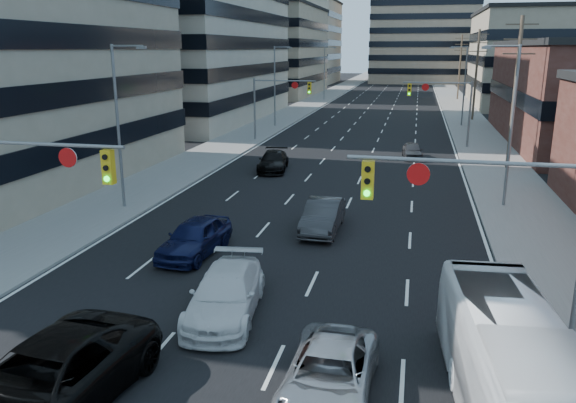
% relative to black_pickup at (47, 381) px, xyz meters
% --- Properties ---
extents(road_surface, '(18.00, 300.00, 0.02)m').
position_rel_black_pickup_xyz_m(road_surface, '(3.12, 127.28, -0.90)').
color(road_surface, black).
rests_on(road_surface, ground).
extents(sidewalk_left, '(5.00, 300.00, 0.15)m').
position_rel_black_pickup_xyz_m(sidewalk_left, '(-8.38, 127.28, -0.84)').
color(sidewalk_left, slate).
rests_on(sidewalk_left, ground).
extents(sidewalk_right, '(5.00, 300.00, 0.15)m').
position_rel_black_pickup_xyz_m(sidewalk_right, '(14.62, 127.28, -0.84)').
color(sidewalk_right, slate).
rests_on(sidewalk_right, ground).
extents(office_left_mid, '(26.00, 34.00, 28.00)m').
position_rel_black_pickup_xyz_m(office_left_mid, '(-23.88, 57.28, 13.09)').
color(office_left_mid, '#ADA089').
rests_on(office_left_mid, ground).
extents(office_left_far, '(20.00, 30.00, 16.00)m').
position_rel_black_pickup_xyz_m(office_left_far, '(-20.88, 97.28, 7.09)').
color(office_left_far, gray).
rests_on(office_left_far, ground).
extents(office_right_far, '(22.00, 28.00, 14.00)m').
position_rel_black_pickup_xyz_m(office_right_far, '(28.12, 85.28, 6.09)').
color(office_right_far, gray).
rests_on(office_right_far, ground).
extents(bg_block_left, '(24.00, 24.00, 20.00)m').
position_rel_black_pickup_xyz_m(bg_block_left, '(-24.88, 137.28, 9.09)').
color(bg_block_left, '#ADA089').
rests_on(bg_block_left, ground).
extents(bg_block_right, '(22.00, 22.00, 12.00)m').
position_rel_black_pickup_xyz_m(bg_block_right, '(35.12, 127.28, 5.09)').
color(bg_block_right, gray).
rests_on(bg_block_right, ground).
extents(signal_near_left, '(6.59, 0.33, 6.00)m').
position_rel_black_pickup_xyz_m(signal_near_left, '(-4.33, 5.27, 3.42)').
color(signal_near_left, slate).
rests_on(signal_near_left, ground).
extents(signal_near_right, '(6.59, 0.33, 6.00)m').
position_rel_black_pickup_xyz_m(signal_near_right, '(10.58, 5.27, 3.42)').
color(signal_near_right, slate).
rests_on(signal_near_right, ground).
extents(signal_far_left, '(6.09, 0.33, 6.00)m').
position_rel_black_pickup_xyz_m(signal_far_left, '(-4.56, 42.27, 3.39)').
color(signal_far_left, slate).
rests_on(signal_far_left, ground).
extents(signal_far_right, '(6.09, 0.33, 6.00)m').
position_rel_black_pickup_xyz_m(signal_far_right, '(10.80, 42.27, 3.39)').
color(signal_far_right, slate).
rests_on(signal_far_right, ground).
extents(utility_pole_block, '(2.20, 0.28, 11.00)m').
position_rel_black_pickup_xyz_m(utility_pole_block, '(15.32, 33.28, 4.87)').
color(utility_pole_block, '#4C3D2D').
rests_on(utility_pole_block, ground).
extents(utility_pole_midblock, '(2.20, 0.28, 11.00)m').
position_rel_black_pickup_xyz_m(utility_pole_midblock, '(15.32, 63.28, 4.87)').
color(utility_pole_midblock, '#4C3D2D').
rests_on(utility_pole_midblock, ground).
extents(utility_pole_distant, '(2.20, 0.28, 11.00)m').
position_rel_black_pickup_xyz_m(utility_pole_distant, '(15.32, 93.28, 4.87)').
color(utility_pole_distant, '#4C3D2D').
rests_on(utility_pole_distant, ground).
extents(streetlight_left_near, '(2.03, 0.22, 9.00)m').
position_rel_black_pickup_xyz_m(streetlight_left_near, '(-7.22, 17.28, 4.14)').
color(streetlight_left_near, slate).
rests_on(streetlight_left_near, ground).
extents(streetlight_left_mid, '(2.03, 0.22, 9.00)m').
position_rel_black_pickup_xyz_m(streetlight_left_mid, '(-7.22, 52.28, 4.14)').
color(streetlight_left_mid, slate).
rests_on(streetlight_left_mid, ground).
extents(streetlight_left_far, '(2.03, 0.22, 9.00)m').
position_rel_black_pickup_xyz_m(streetlight_left_far, '(-7.22, 87.28, 4.14)').
color(streetlight_left_far, slate).
rests_on(streetlight_left_far, ground).
extents(streetlight_right_near, '(2.03, 0.22, 9.00)m').
position_rel_black_pickup_xyz_m(streetlight_right_near, '(13.46, 22.28, 4.14)').
color(streetlight_right_near, slate).
rests_on(streetlight_right_near, ground).
extents(streetlight_right_far, '(2.03, 0.22, 9.00)m').
position_rel_black_pickup_xyz_m(streetlight_right_far, '(13.46, 57.28, 4.14)').
color(streetlight_right_far, slate).
rests_on(streetlight_right_far, ground).
extents(black_pickup, '(3.63, 6.81, 1.82)m').
position_rel_black_pickup_xyz_m(black_pickup, '(0.00, 0.00, 0.00)').
color(black_pickup, black).
rests_on(black_pickup, ground).
extents(white_van, '(2.84, 5.59, 1.56)m').
position_rel_black_pickup_xyz_m(white_van, '(2.53, 6.07, -0.13)').
color(white_van, silver).
rests_on(white_van, ground).
extents(silver_suv, '(2.32, 4.91, 1.36)m').
position_rel_black_pickup_xyz_m(silver_suv, '(6.67, 2.16, -0.23)').
color(silver_suv, '#9E9FA2').
rests_on(silver_suv, ground).
extents(transit_bus, '(3.32, 10.38, 2.84)m').
position_rel_black_pickup_xyz_m(transit_bus, '(11.13, 1.43, 0.51)').
color(transit_bus, white).
rests_on(transit_bus, ground).
extents(sedan_blue, '(2.29, 4.88, 1.61)m').
position_rel_black_pickup_xyz_m(sedan_blue, '(-0.67, 11.27, -0.10)').
color(sedan_blue, '#0D1235').
rests_on(sedan_blue, ground).
extents(sedan_grey_center, '(1.68, 4.72, 1.55)m').
position_rel_black_pickup_xyz_m(sedan_grey_center, '(4.26, 15.78, -0.14)').
color(sedan_grey_center, '#2C2C2E').
rests_on(sedan_grey_center, ground).
extents(sedan_black_far, '(2.61, 5.12, 1.42)m').
position_rel_black_pickup_xyz_m(sedan_black_far, '(-1.66, 29.04, -0.20)').
color(sedan_black_far, black).
rests_on(sedan_black_far, ground).
extents(sedan_grey_right, '(1.88, 3.96, 1.31)m').
position_rel_black_pickup_xyz_m(sedan_grey_right, '(8.32, 36.21, -0.26)').
color(sedan_grey_right, '#313133').
rests_on(sedan_grey_right, ground).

